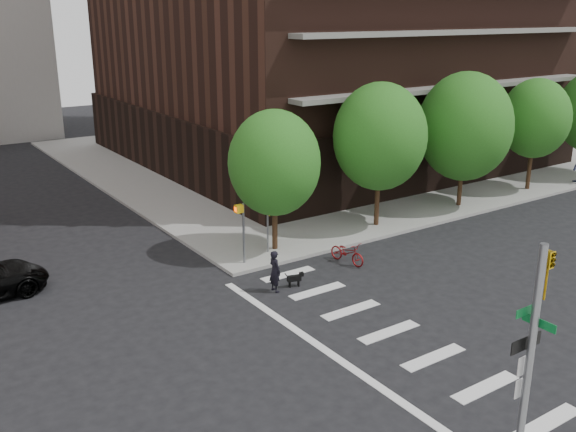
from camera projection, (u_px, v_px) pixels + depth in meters
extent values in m
plane|color=black|center=(317.00, 358.00, 19.80)|extent=(120.00, 120.00, 0.00)
cube|color=gray|center=(348.00, 150.00, 49.28)|extent=(39.00, 33.00, 0.15)
cube|color=silver|center=(547.00, 423.00, 16.69)|extent=(2.40, 0.50, 0.01)
cube|color=silver|center=(485.00, 387.00, 18.26)|extent=(2.40, 0.50, 0.01)
cube|color=silver|center=(433.00, 357.00, 19.84)|extent=(2.40, 0.50, 0.01)
cube|color=silver|center=(389.00, 332.00, 21.41)|extent=(2.40, 0.50, 0.01)
cube|color=silver|center=(351.00, 310.00, 22.99)|extent=(2.40, 0.50, 0.01)
cube|color=silver|center=(317.00, 291.00, 24.56)|extent=(2.40, 0.50, 0.01)
cube|color=silver|center=(288.00, 274.00, 26.13)|extent=(2.40, 0.50, 0.01)
cube|color=silver|center=(330.00, 353.00, 20.07)|extent=(0.30, 13.00, 0.01)
cube|color=black|center=(318.00, 125.00, 47.70)|extent=(25.50, 25.50, 4.00)
cube|color=maroon|center=(540.00, 116.00, 47.07)|extent=(1.40, 5.00, 0.20)
cylinder|color=#301E11|center=(275.00, 224.00, 28.25)|extent=(0.24, 0.24, 2.30)
sphere|color=#235B19|center=(274.00, 163.00, 27.41)|extent=(4.00, 4.00, 4.00)
cylinder|color=#301E11|center=(377.00, 199.00, 31.42)|extent=(0.24, 0.24, 2.60)
sphere|color=#235B19|center=(380.00, 137.00, 30.48)|extent=(4.50, 4.50, 4.50)
cylinder|color=#301E11|center=(460.00, 184.00, 34.69)|extent=(0.24, 0.24, 2.30)
sphere|color=#235B19|center=(465.00, 127.00, 33.73)|extent=(5.00, 5.00, 5.00)
cylinder|color=#301E11|center=(530.00, 167.00, 37.86)|extent=(0.24, 0.24, 2.60)
sphere|color=#235B19|center=(535.00, 118.00, 36.98)|extent=(4.00, 4.00, 4.00)
cylinder|color=slate|center=(526.00, 386.00, 12.67)|extent=(0.16, 0.16, 6.00)
imported|color=gold|center=(548.00, 276.00, 12.11)|extent=(0.16, 0.20, 1.00)
cube|color=#0A5926|center=(529.00, 310.00, 12.31)|extent=(0.75, 0.02, 0.18)
cube|color=#0A5926|center=(539.00, 323.00, 12.34)|extent=(0.02, 0.75, 0.18)
cube|color=black|center=(526.00, 343.00, 12.50)|extent=(0.90, 0.02, 0.28)
cube|color=silver|center=(523.00, 366.00, 12.65)|extent=(0.32, 0.02, 0.42)
cube|color=silver|center=(520.00, 388.00, 12.80)|extent=(0.32, 0.02, 0.42)
cylinder|color=slate|center=(244.00, 233.00, 26.58)|extent=(0.10, 0.10, 2.60)
cube|color=gold|center=(239.00, 209.00, 26.13)|extent=(0.32, 0.25, 0.32)
cylinder|color=slate|center=(268.00, 228.00, 27.84)|extent=(0.08, 0.08, 2.20)
cube|color=gold|center=(269.00, 209.00, 27.44)|extent=(0.64, 0.02, 0.64)
imported|color=maroon|center=(347.00, 252.00, 27.17)|extent=(0.91, 1.90, 0.96)
imported|color=black|center=(275.00, 271.00, 24.32)|extent=(0.60, 0.40, 1.65)
cube|color=black|center=(294.00, 278.00, 24.88)|extent=(0.58, 0.33, 0.22)
cube|color=black|center=(301.00, 274.00, 24.92)|extent=(0.19, 0.17, 0.16)
cylinder|color=black|center=(297.00, 282.00, 25.08)|extent=(0.06, 0.06, 0.24)
cylinder|color=black|center=(291.00, 285.00, 24.81)|extent=(0.06, 0.06, 0.24)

